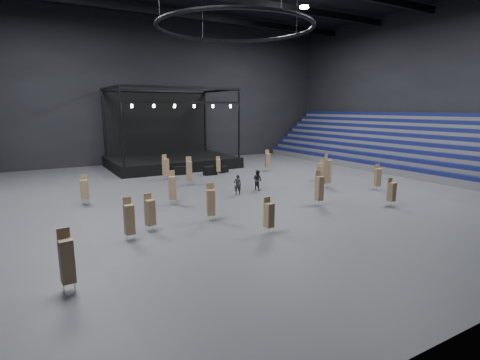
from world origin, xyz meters
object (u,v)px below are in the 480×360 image
chair_stack_16 (189,171)px  flight_case_right (224,169)px  chair_stack_7 (328,171)px  chair_stack_14 (320,172)px  stage (169,154)px  chair_stack_11 (269,215)px  chair_stack_2 (67,260)px  chair_stack_10 (378,177)px  chair_stack_12 (218,165)px  man_center (238,185)px  flight_case_mid (210,171)px  chair_stack_0 (172,187)px  chair_stack_15 (322,170)px  chair_stack_4 (84,189)px  chair_stack_5 (392,191)px  crew_member (257,180)px  chair_stack_3 (319,188)px  flight_case_left (180,171)px  chair_stack_1 (129,219)px  chair_stack_9 (166,167)px  chair_stack_13 (211,202)px  chair_stack_6 (150,212)px  chair_stack_8 (268,160)px

chair_stack_16 → flight_case_right: bearing=55.1°
chair_stack_7 → chair_stack_14: chair_stack_7 is taller
stage → chair_stack_11: 26.67m
chair_stack_2 → chair_stack_10: bearing=8.2°
chair_stack_12 → chair_stack_2: bearing=-109.5°
chair_stack_2 → man_center: bearing=32.4°
flight_case_mid → chair_stack_10: bearing=-56.5°
chair_stack_0 → chair_stack_15: 15.25m
chair_stack_4 → chair_stack_5: 22.04m
flight_case_right → crew_member: crew_member is taller
chair_stack_0 → chair_stack_3: chair_stack_3 is taller
chair_stack_4 → stage: bearing=64.4°
chair_stack_2 → chair_stack_5: bearing=-0.2°
flight_case_left → flight_case_right: (4.63, -1.11, -0.09)m
flight_case_mid → man_center: (-1.98, -9.30, 0.37)m
chair_stack_10 → crew_member: bearing=166.9°
chair_stack_1 → flight_case_mid: bearing=46.0°
flight_case_mid → chair_stack_3: (1.42, -15.16, 0.85)m
chair_stack_15 → chair_stack_9: bearing=167.7°
flight_case_mid → chair_stack_14: chair_stack_14 is taller
chair_stack_2 → chair_stack_13: (8.63, 5.51, -0.05)m
chair_stack_9 → flight_case_mid: bearing=-9.2°
stage → chair_stack_7: stage is taller
chair_stack_6 → chair_stack_14: 19.10m
chair_stack_6 → flight_case_right: bearing=36.4°
chair_stack_6 → chair_stack_7: chair_stack_7 is taller
chair_stack_0 → chair_stack_10: chair_stack_0 is taller
chair_stack_11 → chair_stack_12: (6.02, 18.20, -0.07)m
chair_stack_10 → chair_stack_6: bearing=-159.5°
flight_case_right → flight_case_mid: bearing=-161.6°
chair_stack_12 → chair_stack_15: chair_stack_15 is taller
chair_stack_5 → man_center: 11.55m
chair_stack_1 → man_center: 12.10m
chair_stack_1 → man_center: bearing=26.0°
chair_stack_15 → chair_stack_11: bearing=-120.9°
chair_stack_0 → chair_stack_1: bearing=-117.1°
chair_stack_6 → chair_stack_16: chair_stack_16 is taller
chair_stack_7 → chair_stack_14: 2.39m
chair_stack_1 → chair_stack_16: bearing=48.9°
chair_stack_1 → chair_stack_5: chair_stack_1 is taller
chair_stack_0 → chair_stack_7: size_ratio=0.85×
chair_stack_10 → chair_stack_11: (-14.34, -4.66, -0.07)m
stage → chair_stack_8: 12.13m
chair_stack_0 → chair_stack_5: bearing=-21.7°
chair_stack_13 → chair_stack_1: bearing=-150.7°
chair_stack_8 → chair_stack_9: (-11.48, 0.71, 0.06)m
flight_case_mid → chair_stack_3: size_ratio=0.53×
flight_case_left → chair_stack_13: size_ratio=0.56×
chair_stack_1 → chair_stack_10: bearing=-1.0°
chair_stack_11 → crew_member: bearing=55.0°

